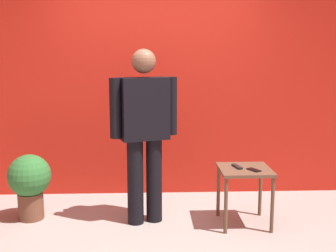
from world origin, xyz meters
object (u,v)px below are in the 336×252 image
object	(u,v)px
cell_phone	(254,170)
tv_remote	(237,167)
side_table	(245,177)
standing_person	(144,128)
potted_plant	(30,181)

from	to	relation	value
cell_phone	tv_remote	distance (m)	0.18
tv_remote	side_table	bearing A→B (deg)	-34.02
standing_person	side_table	distance (m)	1.12
tv_remote	potted_plant	size ratio (longest dim) A/B	0.25
cell_phone	potted_plant	xyz separation A→B (m)	(-2.26, 0.31, -0.18)
standing_person	tv_remote	size ratio (longest dim) A/B	10.33
standing_person	potted_plant	world-z (taller)	standing_person
standing_person	side_table	world-z (taller)	standing_person
standing_person	side_table	size ratio (longest dim) A/B	3.01
side_table	potted_plant	size ratio (longest dim) A/B	0.85
potted_plant	cell_phone	bearing A→B (deg)	-7.75
tv_remote	potted_plant	xyz separation A→B (m)	(-2.12, 0.20, -0.19)
potted_plant	standing_person	bearing A→B (deg)	-5.97
standing_person	tv_remote	world-z (taller)	standing_person
standing_person	tv_remote	bearing A→B (deg)	-4.48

